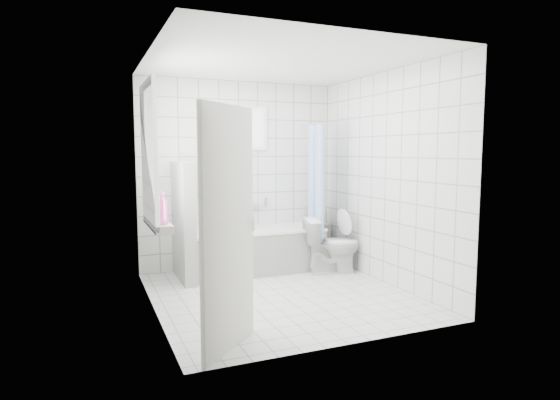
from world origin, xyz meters
name	(u,v)px	position (x,y,z in m)	size (l,w,h in m)	color
ground	(280,295)	(0.00, 0.00, 0.00)	(3.00, 3.00, 0.00)	white
ceiling	(281,62)	(0.00, 0.00, 2.60)	(3.00, 3.00, 0.00)	white
wall_back	(239,175)	(0.00, 1.50, 1.30)	(2.80, 0.02, 2.60)	white
wall_front	(351,192)	(0.00, -1.50, 1.30)	(2.80, 0.02, 2.60)	white
wall_left	(151,185)	(-1.40, 0.00, 1.30)	(0.02, 3.00, 2.60)	white
wall_right	(385,178)	(1.40, 0.00, 1.30)	(0.02, 3.00, 2.60)	white
window_left	(151,154)	(-1.35, 0.30, 1.60)	(0.01, 0.90, 1.40)	white
window_back	(247,128)	(0.10, 1.46, 1.95)	(0.50, 0.01, 0.50)	white
window_sill	(158,223)	(-1.31, 0.30, 0.86)	(0.18, 1.02, 0.08)	white
door	(228,230)	(-0.96, -1.20, 1.00)	(0.04, 0.80, 2.00)	silver
bathtub	(255,250)	(0.10, 1.12, 0.29)	(1.83, 0.77, 0.58)	white
partition_wall	(183,221)	(-0.88, 1.07, 0.75)	(0.15, 0.85, 1.50)	white
tiled_ledge	(315,242)	(1.15, 1.38, 0.28)	(0.40, 0.24, 0.55)	white
toilet	(332,245)	(1.03, 0.65, 0.37)	(0.42, 0.73, 0.75)	white
curtain_rod	(313,125)	(0.95, 1.10, 2.00)	(0.02, 0.02, 0.80)	silver
shower_curtain	(316,190)	(0.95, 0.97, 1.10)	(0.14, 0.48, 1.78)	#4C87E1
tub_faucet	(254,206)	(0.20, 1.46, 0.85)	(0.18, 0.06, 0.06)	silver
sill_bottles	(159,207)	(-1.30, 0.24, 1.05)	(0.15, 0.75, 0.33)	#36F0F7
ledge_bottles	(316,216)	(1.16, 1.36, 0.67)	(0.17, 0.18, 0.25)	red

